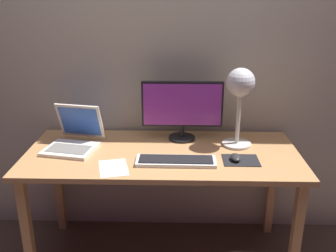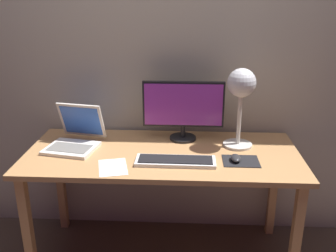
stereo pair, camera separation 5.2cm
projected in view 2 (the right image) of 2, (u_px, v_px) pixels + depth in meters
name	position (u px, v px, depth m)	size (l,w,h in m)	color
back_wall	(166.00, 46.00, 2.41)	(4.80, 0.06, 2.60)	#B2A893
desk	(163.00, 164.00, 2.26)	(1.60, 0.70, 0.74)	tan
monitor	(183.00, 107.00, 2.35)	(0.50, 0.17, 0.37)	black
keyboard_main	(176.00, 161.00, 2.08)	(0.44, 0.15, 0.03)	silver
laptop	(76.00, 135.00, 2.30)	(0.34, 0.37, 0.25)	silver
desk_lamp	(241.00, 90.00, 2.20)	(0.18, 0.18, 0.48)	beige
mousepad	(241.00, 161.00, 2.10)	(0.20, 0.16, 0.00)	black
mouse	(236.00, 158.00, 2.10)	(0.06, 0.10, 0.03)	#28282B
paper_sheet_near_mouse	(113.00, 167.00, 2.03)	(0.15, 0.21, 0.00)	white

